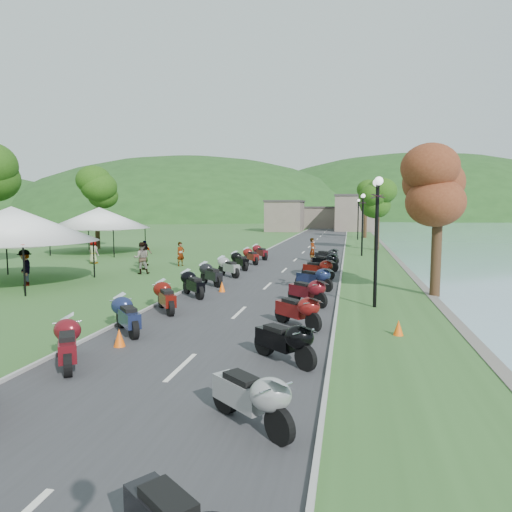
# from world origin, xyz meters

# --- Properties ---
(road) EXTENTS (7.00, 120.00, 0.02)m
(road) POSITION_xyz_m (0.00, 40.00, 0.01)
(road) COLOR #363639
(road) RESTS_ON ground
(hills_backdrop) EXTENTS (360.00, 120.00, 76.00)m
(hills_backdrop) POSITION_xyz_m (0.00, 200.00, 0.00)
(hills_backdrop) COLOR #285621
(hills_backdrop) RESTS_ON ground
(far_building) EXTENTS (18.00, 16.00, 5.00)m
(far_building) POSITION_xyz_m (-2.00, 85.00, 2.50)
(far_building) COLOR #77675C
(far_building) RESTS_ON ground
(moto_row_left) EXTENTS (2.60, 41.85, 1.10)m
(moto_row_left) POSITION_xyz_m (-2.78, 14.07, 0.55)
(moto_row_left) COLOR #331411
(moto_row_left) RESTS_ON ground
(moto_row_right) EXTENTS (2.60, 34.04, 1.10)m
(moto_row_right) POSITION_xyz_m (2.39, 16.15, 0.55)
(moto_row_right) COLOR #331411
(moto_row_right) RESTS_ON ground
(vendor_tent_main) EXTENTS (5.63, 5.63, 4.00)m
(vendor_tent_main) POSITION_xyz_m (-12.93, 20.12, 2.00)
(vendor_tent_main) COLOR white
(vendor_tent_main) RESTS_ON ground
(vendor_tent_side) EXTENTS (5.75, 5.75, 4.00)m
(vendor_tent_side) POSITION_xyz_m (-17.32, 35.89, 2.00)
(vendor_tent_side) COLOR white
(vendor_tent_side) RESTS_ON ground
(tree_lakeside) EXTENTS (2.81, 2.81, 7.80)m
(tree_lakeside) POSITION_xyz_m (7.75, 20.99, 3.90)
(tree_lakeside) COLOR #2C5C14
(tree_lakeside) RESTS_ON ground
(pedestrian_a) EXTENTS (0.69, 0.74, 1.64)m
(pedestrian_a) POSITION_xyz_m (-7.21, 28.83, 0.00)
(pedestrian_a) COLOR slate
(pedestrian_a) RESTS_ON ground
(pedestrian_b) EXTENTS (1.05, 0.85, 1.90)m
(pedestrian_b) POSITION_xyz_m (-8.13, 24.82, 0.00)
(pedestrian_b) COLOR slate
(pedestrian_b) RESTS_ON ground
(pedestrian_c) EXTENTS (1.22, 1.16, 1.85)m
(pedestrian_c) POSITION_xyz_m (-11.99, 19.70, 0.00)
(pedestrian_c) COLOR slate
(pedestrian_c) RESTS_ON ground
(traffic_cone_near) EXTENTS (0.34, 0.34, 0.53)m
(traffic_cone_near) POSITION_xyz_m (-2.30, 11.24, 0.26)
(traffic_cone_near) COLOR #F2590C
(traffic_cone_near) RESTS_ON ground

